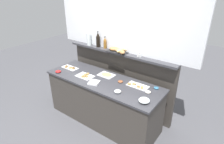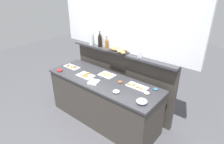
{
  "view_description": "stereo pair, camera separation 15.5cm",
  "coord_description": "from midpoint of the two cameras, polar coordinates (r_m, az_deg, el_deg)",
  "views": [
    {
      "loc": [
        1.91,
        -2.31,
        2.46
      ],
      "look_at": [
        0.14,
        0.1,
        1.04
      ],
      "focal_mm": 30.14,
      "sensor_mm": 36.0,
      "label": 1
    },
    {
      "loc": [
        2.03,
        -2.21,
        2.46
      ],
      "look_at": [
        0.14,
        0.1,
        1.04
      ],
      "focal_mm": 30.14,
      "sensor_mm": 36.0,
      "label": 2
    }
  ],
  "objects": [
    {
      "name": "salt_shaker",
      "position": [
        3.34,
        6.6,
        5.35
      ],
      "size": [
        0.03,
        0.03,
        0.09
      ],
      "color": "white",
      "rests_on": "back_ledge_unit"
    },
    {
      "name": "cold_cuts_platter",
      "position": [
        3.54,
        -2.95,
        -0.88
      ],
      "size": [
        0.3,
        0.22,
        0.02
      ],
      "color": "silver",
      "rests_on": "buffet_counter"
    },
    {
      "name": "buffet_counter",
      "position": [
        3.61,
        -3.99,
        -8.58
      ],
      "size": [
        2.21,
        0.76,
        0.89
      ],
      "color": "#3D3833",
      "rests_on": "ground_plane"
    },
    {
      "name": "back_ledge_unit",
      "position": [
        3.87,
        1.17,
        -2.1
      ],
      "size": [
        2.32,
        0.22,
        1.28
      ],
      "color": "#3D3833",
      "rests_on": "ground_plane"
    },
    {
      "name": "glass_bowl_medium",
      "position": [
        2.78,
        8.14,
        -8.58
      ],
      "size": [
        0.17,
        0.17,
        0.07
      ],
      "color": "silver",
      "rests_on": "buffet_counter"
    },
    {
      "name": "ground_plane",
      "position": [
        4.26,
        1.46,
        -9.93
      ],
      "size": [
        12.0,
        12.0,
        0.0
      ],
      "primitive_type": "plane",
      "color": "#4C4C51"
    },
    {
      "name": "napkin_stack",
      "position": [
        3.27,
        -6.84,
        -3.2
      ],
      "size": [
        0.21,
        0.21,
        0.03
      ],
      "primitive_type": "cube",
      "rotation": [
        0.0,
        0.0,
        0.32
      ],
      "color": "white",
      "rests_on": "buffet_counter"
    },
    {
      "name": "water_carafe",
      "position": [
        3.99,
        -8.11,
        9.81
      ],
      "size": [
        0.09,
        0.09,
        0.25
      ],
      "primitive_type": "cylinder",
      "color": "silver",
      "rests_on": "back_ledge_unit"
    },
    {
      "name": "sandwich_platter_rear",
      "position": [
        3.94,
        -13.74,
        1.29
      ],
      "size": [
        0.35,
        0.16,
        0.04
      ],
      "color": "white",
      "rests_on": "buffet_counter"
    },
    {
      "name": "condiment_bowl_red",
      "position": [
        3.81,
        -17.13,
        0.14
      ],
      "size": [
        0.11,
        0.11,
        0.04
      ],
      "primitive_type": "ellipsoid",
      "color": "red",
      "rests_on": "buffet_counter"
    },
    {
      "name": "upper_wall_panel",
      "position": [
        3.49,
        1.6,
        16.84
      ],
      "size": [
        2.92,
        0.08,
        1.32
      ],
      "primitive_type": "cube",
      "color": "white",
      "rests_on": "back_ledge_unit"
    },
    {
      "name": "vinegar_bottle_amber",
      "position": [
        3.75,
        -3.33,
        8.72
      ],
      "size": [
        0.06,
        0.06,
        0.24
      ],
      "color": "#8E5B23",
      "rests_on": "back_ledge_unit"
    },
    {
      "name": "sandwich_platter_side",
      "position": [
        3.54,
        -9.41,
        -1.19
      ],
      "size": [
        0.33,
        0.22,
        0.04
      ],
      "color": "silver",
      "rests_on": "buffet_counter"
    },
    {
      "name": "pepper_shaker",
      "position": [
        3.32,
        7.26,
        5.19
      ],
      "size": [
        0.03,
        0.03,
        0.09
      ],
      "color": "white",
      "rests_on": "back_ledge_unit"
    },
    {
      "name": "wine_bottle_dark",
      "position": [
        3.83,
        -5.45,
        9.61
      ],
      "size": [
        0.08,
        0.08,
        0.32
      ],
      "color": "black",
      "rests_on": "back_ledge_unit"
    },
    {
      "name": "condiment_bowl_dark",
      "position": [
        3.02,
        9.43,
        -6.0
      ],
      "size": [
        0.09,
        0.09,
        0.03
      ],
      "primitive_type": "ellipsoid",
      "color": "silver",
      "rests_on": "buffet_counter"
    },
    {
      "name": "glass_bowl_large",
      "position": [
        2.98,
        0.23,
        -5.95
      ],
      "size": [
        0.11,
        0.11,
        0.04
      ],
      "color": "silver",
      "rests_on": "buffet_counter"
    },
    {
      "name": "condiment_bowl_cream",
      "position": [
        3.28,
        1.22,
        -2.92
      ],
      "size": [
        0.09,
        0.09,
        0.03
      ],
      "primitive_type": "ellipsoid",
      "color": "brown",
      "rests_on": "buffet_counter"
    },
    {
      "name": "bread_basket",
      "position": [
        3.54,
        0.61,
        6.63
      ],
      "size": [
        0.43,
        0.31,
        0.08
      ],
      "color": "black",
      "rests_on": "back_ledge_unit"
    },
    {
      "name": "sandwich_platter_front",
      "position": [
        3.18,
        6.29,
        -4.18
      ],
      "size": [
        0.37,
        0.18,
        0.04
      ],
      "color": "white",
      "rests_on": "buffet_counter"
    },
    {
      "name": "condiment_bowl_teal",
      "position": [
        3.16,
        11.92,
        -4.75
      ],
      "size": [
        0.08,
        0.08,
        0.03
      ],
      "primitive_type": "ellipsoid",
      "color": "teal",
      "rests_on": "buffet_counter"
    }
  ]
}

